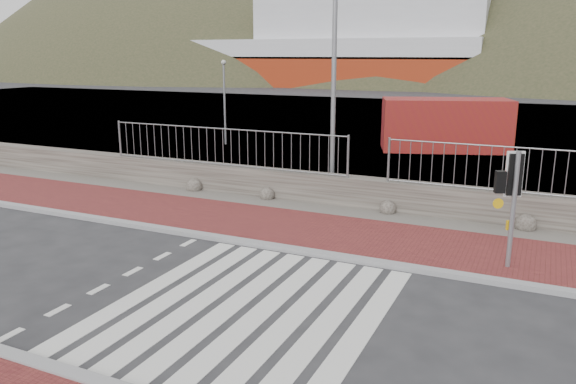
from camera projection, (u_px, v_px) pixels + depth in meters
The scene contains 14 objects.
ground at pixel (248, 308), 10.02m from camera, with size 220.00×220.00×0.00m, color #28282B.
sidewalk_far at pixel (335, 234), 13.97m from camera, with size 40.00×3.00×0.08m, color maroon.
kerb_far at pixel (312, 253), 12.65m from camera, with size 40.00×0.25×0.12m, color gray.
zebra_crossing at pixel (248, 308), 10.02m from camera, with size 4.62×5.60×0.01m.
gravel_strip at pixel (359, 214), 15.74m from camera, with size 40.00×1.50×0.06m, color #59544C.
stone_wall at pixel (368, 194), 16.34m from camera, with size 40.00×0.60×0.90m, color #453F39.
railing at pixel (368, 148), 15.88m from camera, with size 18.07×0.07×1.22m.
quay at pixel (466, 127), 34.60m from camera, with size 120.00×40.00×0.50m, color #4C4C4F.
water at pixel (508, 92), 65.44m from camera, with size 220.00×50.00×0.05m, color #3F4C54.
ferry at pixel (326, 47), 78.60m from camera, with size 50.00×16.00×20.00m.
hills_backdrop at pixel (550, 229), 90.26m from camera, with size 254.00×90.00×100.00m.
traffic_signal_far at pixel (514, 185), 11.34m from camera, with size 0.62×0.41×2.53m.
streetlight at pixel (339, 44), 16.59m from camera, with size 1.74×0.60×8.32m.
shipping_container at pixel (445, 125), 26.13m from camera, with size 5.73×2.39×2.39m, color maroon.
Camera 1 is at (4.53, -8.07, 4.42)m, focal length 35.00 mm.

